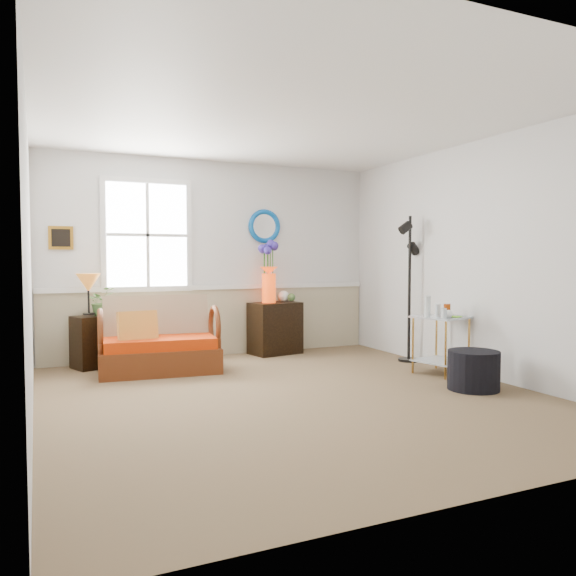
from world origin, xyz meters
name	(u,v)px	position (x,y,z in m)	size (l,w,h in m)	color
floor	(293,396)	(0.00, 0.00, 0.00)	(4.50, 5.00, 0.01)	brown
ceiling	(294,118)	(0.00, 0.00, 2.60)	(4.50, 5.00, 0.01)	white
walls	(293,259)	(0.00, 0.00, 1.30)	(4.51, 5.01, 2.60)	silver
wainscot	(216,322)	(0.00, 2.48, 0.45)	(4.46, 0.02, 0.90)	tan
chair_rail	(216,287)	(0.00, 2.47, 0.92)	(4.46, 0.04, 0.06)	silver
window	(147,235)	(-0.90, 2.47, 1.60)	(1.14, 0.06, 1.44)	white
picture	(61,238)	(-1.92, 2.48, 1.55)	(0.28, 0.03, 0.28)	#AF7623
mirror	(264,226)	(0.70, 2.48, 1.75)	(0.47, 0.47, 0.07)	#0060B7
loveseat	(159,335)	(-0.93, 1.65, 0.43)	(1.33, 0.75, 0.87)	maroon
throw_pillow	(138,331)	(-1.18, 1.60, 0.50)	(0.43, 0.11, 0.43)	#CC5602
lamp_stand	(90,342)	(-1.64, 2.22, 0.31)	(0.35, 0.35, 0.62)	black
table_lamp	(89,295)	(-1.64, 2.21, 0.87)	(0.28, 0.28, 0.50)	#B9661F
potted_plant	(101,304)	(-1.50, 2.26, 0.75)	(0.31, 0.34, 0.26)	#466E37
cabinet	(275,328)	(0.77, 2.26, 0.35)	(0.66, 0.42, 0.70)	black
flower_vase	(269,273)	(0.68, 2.27, 1.11)	(0.24, 0.24, 0.82)	red
side_table	(441,345)	(1.95, 0.25, 0.33)	(0.52, 0.52, 0.66)	gold
tabletop_items	(440,306)	(1.91, 0.23, 0.77)	(0.39, 0.39, 0.24)	silver
floor_lamp	(409,289)	(2.10, 1.05, 0.92)	(0.27, 0.27, 1.84)	black
ottoman	(474,370)	(1.74, -0.50, 0.19)	(0.51, 0.51, 0.39)	black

